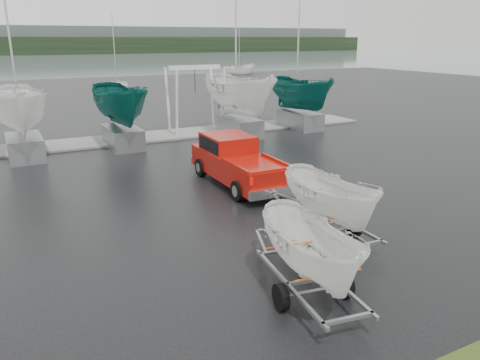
% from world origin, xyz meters
% --- Properties ---
extents(ground_plane, '(120.00, 120.00, 0.00)m').
position_xyz_m(ground_plane, '(0.00, 0.00, 0.00)').
color(ground_plane, black).
rests_on(ground_plane, ground).
extents(lake, '(300.00, 300.00, 0.00)m').
position_xyz_m(lake, '(0.00, 100.00, -0.01)').
color(lake, slate).
rests_on(lake, ground).
extents(dock, '(30.00, 3.00, 0.12)m').
position_xyz_m(dock, '(0.00, 13.00, 0.05)').
color(dock, gray).
rests_on(dock, ground).
extents(treeline, '(300.00, 8.00, 6.00)m').
position_xyz_m(treeline, '(0.00, 170.00, 3.00)').
color(treeline, black).
rests_on(treeline, ground).
extents(far_hill, '(300.00, 6.00, 10.00)m').
position_xyz_m(far_hill, '(0.00, 178.00, 5.00)').
color(far_hill, '#4C5651').
rests_on(far_hill, ground).
extents(pickup_truck, '(2.17, 5.67, 1.87)m').
position_xyz_m(pickup_truck, '(0.83, 2.62, 0.98)').
color(pickup_truck, '#9A0F08').
rests_on(pickup_truck, ground).
extents(trailer_hitched, '(1.79, 3.62, 4.45)m').
position_xyz_m(trailer_hitched, '(0.71, -3.69, 2.42)').
color(trailer_hitched, gray).
rests_on(trailer_hitched, ground).
extents(trailer_parked, '(1.85, 3.73, 4.30)m').
position_xyz_m(trailer_parked, '(-1.76, -6.16, 2.35)').
color(trailer_parked, gray).
rests_on(trailer_parked, ground).
extents(boat_hoist, '(3.30, 2.18, 4.12)m').
position_xyz_m(boat_hoist, '(3.40, 13.00, 2.67)').
color(boat_hoist, silver).
rests_on(boat_hoist, ground).
extents(keelboat_0, '(2.48, 3.20, 10.65)m').
position_xyz_m(keelboat_0, '(-6.50, 11.00, 3.95)').
color(keelboat_0, gray).
rests_on(keelboat_0, ground).
extents(keelboat_1, '(2.34, 3.20, 7.33)m').
position_xyz_m(keelboat_1, '(-1.62, 11.20, 3.71)').
color(keelboat_1, gray).
rests_on(keelboat_1, ground).
extents(keelboat_2, '(2.66, 3.20, 10.84)m').
position_xyz_m(keelboat_2, '(5.43, 11.00, 4.24)').
color(keelboat_2, gray).
rests_on(keelboat_2, ground).
extents(keelboat_3, '(2.28, 3.20, 10.45)m').
position_xyz_m(keelboat_3, '(10.03, 11.30, 3.61)').
color(keelboat_3, gray).
rests_on(keelboat_3, ground).
extents(moored_boat_2, '(2.69, 2.73, 10.82)m').
position_xyz_m(moored_boat_2, '(3.62, 34.20, 0.01)').
color(moored_boat_2, white).
rests_on(moored_boat_2, ground).
extents(moored_boat_3, '(2.79, 2.73, 11.14)m').
position_xyz_m(moored_boat_3, '(29.04, 56.31, 0.01)').
color(moored_boat_3, white).
rests_on(moored_boat_3, ground).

